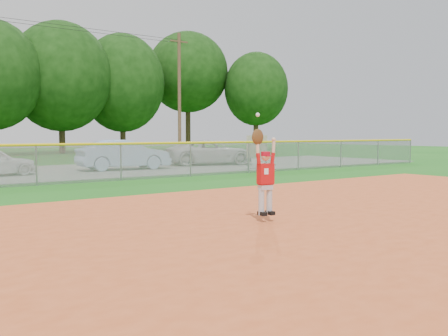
% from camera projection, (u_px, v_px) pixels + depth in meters
% --- Properties ---
extents(ground, '(120.00, 120.00, 0.00)m').
position_uv_depth(ground, '(294.00, 212.00, 12.20)').
color(ground, '#1B6016').
rests_on(ground, ground).
extents(clay_infield, '(24.00, 16.00, 0.04)m').
position_uv_depth(clay_infield, '(401.00, 230.00, 9.78)').
color(clay_infield, '#CC5224').
rests_on(clay_infield, ground).
extents(parking_strip, '(44.00, 10.00, 0.03)m').
position_uv_depth(parking_strip, '(71.00, 171.00, 25.09)').
color(parking_strip, gray).
rests_on(parking_strip, ground).
extents(car_blue, '(4.83, 2.00, 1.55)m').
position_uv_depth(car_blue, '(124.00, 155.00, 25.92)').
color(car_blue, '#9BBCE7').
rests_on(car_blue, parking_strip).
extents(car_white_b, '(5.76, 3.77, 1.47)m').
position_uv_depth(car_white_b, '(211.00, 152.00, 30.05)').
color(car_white_b, silver).
rests_on(car_white_b, parking_strip).
extents(sponsor_sign, '(1.94, 0.72, 1.81)m').
position_uv_depth(sponsor_sign, '(257.00, 147.00, 26.28)').
color(sponsor_sign, gray).
rests_on(sponsor_sign, ground).
extents(outfield_fence, '(40.06, 0.10, 1.55)m').
position_uv_depth(outfield_fence, '(121.00, 159.00, 20.20)').
color(outfield_fence, gray).
rests_on(outfield_fence, ground).
extents(power_lines, '(19.40, 0.24, 9.00)m').
position_uv_depth(power_lines, '(52.00, 88.00, 30.19)').
color(power_lines, '#4C3823').
rests_on(power_lines, ground).
extents(ballplayer, '(0.61, 0.28, 2.17)m').
position_uv_depth(ballplayer, '(264.00, 173.00, 10.58)').
color(ballplayer, silver).
rests_on(ballplayer, ground).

